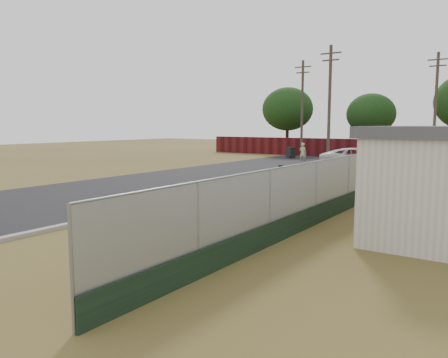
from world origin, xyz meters
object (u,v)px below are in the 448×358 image
Objects in this scene: pedestrian at (303,153)px; trash_bin at (291,153)px; mailbox at (281,170)px; pickup_truck at (358,159)px; fire_hydrant at (132,258)px.

trash_bin is at bearing -48.61° from pedestrian.
mailbox is 0.23× the size of pickup_truck.
pedestrian is (-5.45, 14.35, -0.17)m from mailbox.
pickup_truck is (-0.26, 12.34, -0.25)m from mailbox.
fire_hydrant is 0.72× the size of mailbox.
fire_hydrant is 28.05m from pedestrian.
pedestrian is at bearing 110.79° from mailbox.
pickup_truck is at bearing 91.18° from mailbox.
fire_hydrant is 0.88× the size of trash_bin.
trash_bin is at bearing 114.88° from mailbox.
fire_hydrant is 0.55× the size of pedestrian.
pedestrian reaches higher than pickup_truck.
pickup_truck is at bearing 97.60° from fire_hydrant.
fire_hydrant is 24.94m from pickup_truck.
pedestrian is at bearing 107.62° from fire_hydrant.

